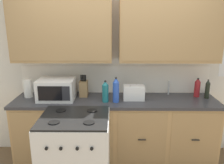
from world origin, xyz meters
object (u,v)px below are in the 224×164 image
object	(u,v)px
bottle_red	(197,88)
bottle_dark	(207,89)
bottle_blue	(116,90)
stove_range	(76,154)
paper_towel_roll	(28,88)
microwave	(57,89)
knife_block	(84,88)
bottle_teal	(105,92)
toaster	(134,92)

from	to	relation	value
bottle_red	bottle_dark	size ratio (longest dim) A/B	1.00
bottle_blue	bottle_red	size ratio (longest dim) A/B	1.25
stove_range	paper_towel_roll	xyz separation A→B (m)	(-0.76, 0.71, 0.58)
microwave	knife_block	bearing A→B (deg)	20.92
bottle_blue	bottle_teal	bearing A→B (deg)	176.91
bottle_red	knife_block	bearing A→B (deg)	179.87
stove_range	microwave	bearing A→B (deg)	118.36
paper_towel_roll	bottle_teal	world-z (taller)	bottle_teal
toaster	bottle_teal	size ratio (longest dim) A/B	0.98
microwave	knife_block	distance (m)	0.37
toaster	bottle_red	size ratio (longest dim) A/B	1.06
bottle_dark	microwave	bearing A→B (deg)	-178.37
microwave	bottle_red	size ratio (longest dim) A/B	1.81
toaster	knife_block	world-z (taller)	knife_block
bottle_blue	bottle_red	xyz separation A→B (m)	(1.14, 0.23, -0.03)
knife_block	toaster	bearing A→B (deg)	-10.32
bottle_teal	bottle_dark	size ratio (longest dim) A/B	1.08
stove_range	bottle_dark	distance (m)	1.93
bottle_blue	toaster	bearing A→B (deg)	24.10
microwave	bottle_teal	distance (m)	0.67
toaster	bottle_blue	distance (m)	0.27
stove_range	toaster	size ratio (longest dim) A/B	3.39
toaster	bottle_blue	size ratio (longest dim) A/B	0.84
bottle_teal	bottle_red	distance (m)	1.29
bottle_blue	bottle_dark	distance (m)	1.26
bottle_teal	bottle_dark	distance (m)	1.39
paper_towel_roll	bottle_blue	size ratio (longest dim) A/B	0.78
bottle_blue	bottle_dark	size ratio (longest dim) A/B	1.25
bottle_teal	bottle_red	xyz separation A→B (m)	(1.27, 0.22, -0.01)
microwave	bottle_teal	xyz separation A→B (m)	(0.66, -0.09, -0.00)
microwave	toaster	distance (m)	1.04
bottle_blue	bottle_red	bearing A→B (deg)	11.44
bottle_blue	microwave	bearing A→B (deg)	172.81
paper_towel_roll	bottle_dark	size ratio (longest dim) A/B	0.98
stove_range	microwave	world-z (taller)	microwave
paper_towel_roll	bottle_teal	bearing A→B (deg)	-9.67
microwave	bottle_teal	world-z (taller)	bottle_teal
toaster	bottle_blue	xyz separation A→B (m)	(-0.24, -0.11, 0.07)
stove_range	bottle_red	world-z (taller)	bottle_red
knife_block	bottle_red	size ratio (longest dim) A/B	1.17
stove_range	bottle_teal	xyz separation A→B (m)	(0.32, 0.53, 0.59)
stove_range	bottle_teal	bearing A→B (deg)	58.72
toaster	bottle_teal	bearing A→B (deg)	-165.18
bottle_red	bottle_teal	bearing A→B (deg)	-170.10
knife_block	bottle_teal	world-z (taller)	knife_block
toaster	knife_block	xyz separation A→B (m)	(-0.69, 0.13, 0.02)
knife_block	microwave	bearing A→B (deg)	-159.08
toaster	bottle_dark	xyz separation A→B (m)	(1.01, 0.05, 0.03)
bottle_teal	bottle_red	bearing A→B (deg)	9.90
microwave	toaster	world-z (taller)	microwave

